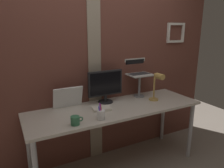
% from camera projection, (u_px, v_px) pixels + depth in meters
% --- Properties ---
extents(brick_wall_back, '(3.50, 0.16, 2.52)m').
position_uv_depth(brick_wall_back, '(94.00, 61.00, 2.60)').
color(brick_wall_back, brown).
rests_on(brick_wall_back, ground_plane).
extents(desk, '(2.02, 0.65, 0.78)m').
position_uv_depth(desk, '(116.00, 113.00, 2.46)').
color(desk, beige).
rests_on(desk, ground_plane).
extents(monitor, '(0.44, 0.18, 0.39)m').
position_uv_depth(monitor, '(105.00, 85.00, 2.54)').
color(monitor, black).
rests_on(monitor, desk).
extents(laptop_stand, '(0.28, 0.22, 0.29)m').
position_uv_depth(laptop_stand, '(139.00, 82.00, 2.77)').
color(laptop_stand, gray).
rests_on(laptop_stand, desk).
extents(laptop, '(0.31, 0.26, 0.20)m').
position_uv_depth(laptop, '(137.00, 70.00, 2.79)').
color(laptop, silver).
rests_on(laptop, laptop_stand).
extents(whiteboard_panel, '(0.33, 0.09, 0.25)m').
position_uv_depth(whiteboard_panel, '(68.00, 97.00, 2.40)').
color(whiteboard_panel, white).
rests_on(whiteboard_panel, desk).
extents(desk_lamp, '(0.12, 0.20, 0.36)m').
position_uv_depth(desk_lamp, '(157.00, 84.00, 2.58)').
color(desk_lamp, tan).
rests_on(desk_lamp, desk).
extents(pen_cup, '(0.08, 0.08, 0.17)m').
position_uv_depth(pen_cup, '(101.00, 115.00, 2.10)').
color(pen_cup, white).
rests_on(pen_cup, desk).
extents(coffee_mug, '(0.12, 0.08, 0.08)m').
position_uv_depth(coffee_mug, '(75.00, 120.00, 1.99)').
color(coffee_mug, '#33724C').
rests_on(coffee_mug, desk).
extents(paper_clutter_stack, '(0.22, 0.18, 0.03)m').
position_uv_depth(paper_clutter_stack, '(102.00, 109.00, 2.35)').
color(paper_clutter_stack, silver).
rests_on(paper_clutter_stack, desk).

